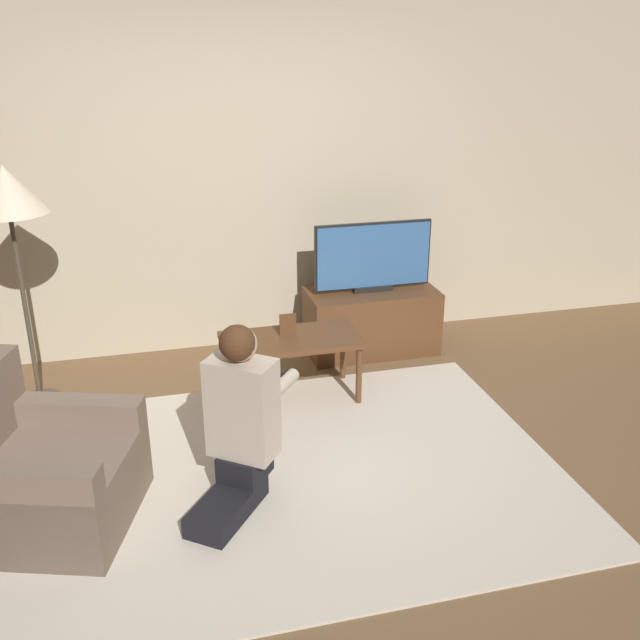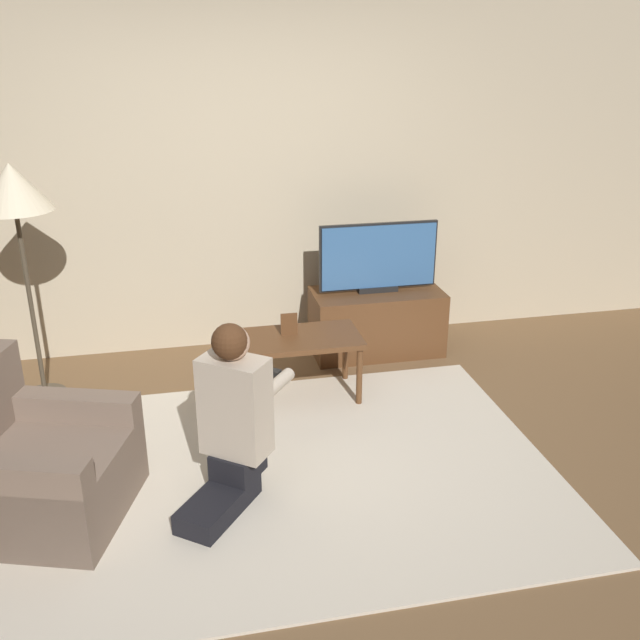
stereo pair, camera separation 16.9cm
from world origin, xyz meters
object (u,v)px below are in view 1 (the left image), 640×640
(coffee_table, at_px, (291,345))
(floor_lamp, at_px, (7,200))
(armchair, at_px, (39,477))
(person_kneeling, at_px, (240,419))
(tv, at_px, (373,257))

(coffee_table, bearing_deg, floor_lamp, 167.17)
(armchair, bearing_deg, person_kneeling, -74.76)
(coffee_table, distance_m, armchair, 1.77)
(person_kneeling, bearing_deg, tv, -89.94)
(tv, distance_m, person_kneeling, 2.09)
(armchair, relative_size, person_kneeling, 1.03)
(tv, xyz_separation_m, armchair, (-2.24, -1.60, -0.49))
(coffee_table, distance_m, floor_lamp, 1.94)
(armchair, xyz_separation_m, person_kneeling, (1.00, -0.05, 0.21))
(tv, relative_size, floor_lamp, 0.57)
(person_kneeling, bearing_deg, coffee_table, -78.08)
(floor_lamp, height_order, person_kneeling, floor_lamp)
(coffee_table, bearing_deg, person_kneeling, -115.19)
(tv, height_order, person_kneeling, tv)
(tv, height_order, armchair, tv)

